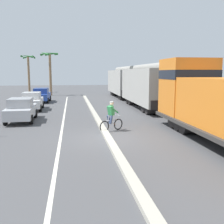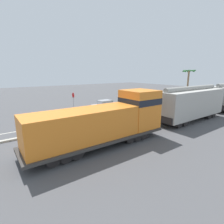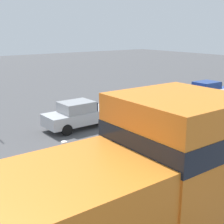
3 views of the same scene
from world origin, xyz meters
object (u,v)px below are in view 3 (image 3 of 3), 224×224
object	(u,v)px
parked_car_silver	(78,115)
parked_car_white	(148,101)
cyclist	(64,164)
parked_car_blue	(207,91)

from	to	relation	value
parked_car_silver	parked_car_white	size ratio (longest dim) A/B	1.00
parked_car_silver	cyclist	bearing A→B (deg)	-35.11
parked_car_silver	cyclist	world-z (taller)	cyclist
cyclist	parked_car_blue	bearing A→B (deg)	109.30
parked_car_silver	parked_car_blue	xyz separation A→B (m)	(0.07, 12.12, 0.00)
parked_car_white	parked_car_silver	bearing A→B (deg)	-89.27
parked_car_blue	parked_car_white	bearing A→B (deg)	-91.29
parked_car_blue	cyclist	size ratio (longest dim) A/B	2.47
parked_car_white	parked_car_blue	size ratio (longest dim) A/B	1.00
parked_car_silver	cyclist	xyz separation A→B (m)	(5.73, -4.03, 0.00)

